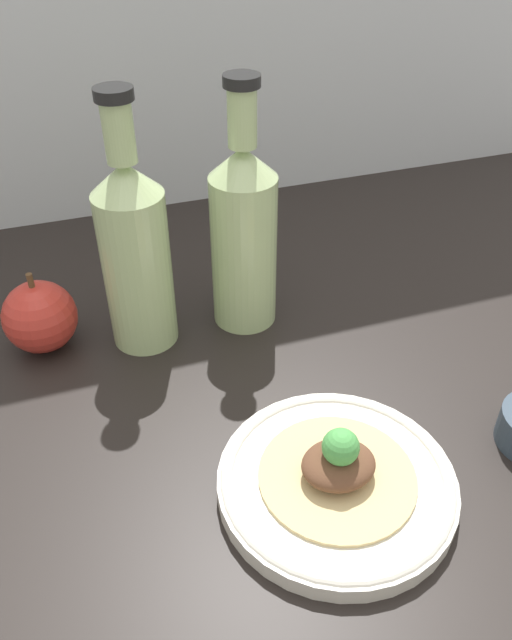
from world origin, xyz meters
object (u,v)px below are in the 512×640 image
plated_food (338,466)px  cider_bottle_right (244,233)px  plate (336,482)px  cider_bottle_left (135,251)px  apple (40,317)px

plated_food → cider_bottle_right: size_ratio=0.49×
plate → cider_bottle_left: cider_bottle_left is taller
cider_bottle_left → apple: bearing=170.0°
cider_bottle_left → plate: bearing=-66.3°
plated_food → apple: 39.32cm
cider_bottle_left → apple: cider_bottle_left is taller
plate → apple: (-24.41, 30.81, 3.16)cm
plate → plated_food: 2.30cm
cider_bottle_left → cider_bottle_right: 12.82cm
plated_food → cider_bottle_left: (-12.60, 28.74, 8.75)cm
plate → plated_food: (-0.00, 0.00, 2.30)cm
apple → plate: bearing=-51.6°
cider_bottle_left → plated_food: bearing=-66.3°
plated_food → cider_bottle_right: bearing=89.5°
plate → apple: size_ratio=2.16×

